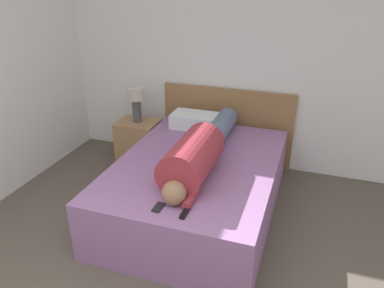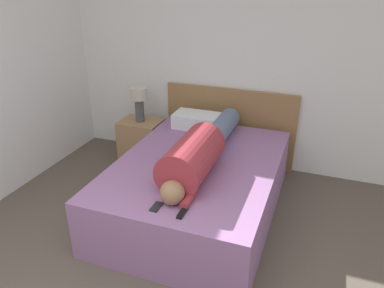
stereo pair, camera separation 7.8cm
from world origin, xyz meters
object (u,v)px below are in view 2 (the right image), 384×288
object	(u,v)px
bed	(197,187)
pillow_near_headboard	(198,121)
table_lamp	(139,99)
nightstand	(142,141)
tv_remote	(183,212)
cell_phone	(156,207)
person_lying	(200,151)

from	to	relation	value
bed	pillow_near_headboard	distance (m)	0.92
table_lamp	bed	bearing A→B (deg)	-37.75
nightstand	tv_remote	bearing A→B (deg)	-53.53
table_lamp	cell_phone	size ratio (longest dim) A/B	3.21
bed	nightstand	world-z (taller)	bed
bed	cell_phone	bearing A→B (deg)	-92.87
table_lamp	tv_remote	size ratio (longest dim) A/B	2.78
nightstand	cell_phone	world-z (taller)	cell_phone
tv_remote	pillow_near_headboard	bearing A→B (deg)	105.81
bed	tv_remote	size ratio (longest dim) A/B	13.64
bed	person_lying	size ratio (longest dim) A/B	1.14
nightstand	tv_remote	world-z (taller)	tv_remote
bed	tv_remote	distance (m)	0.90
person_lying	tv_remote	xyz separation A→B (m)	(0.12, -0.73, -0.15)
pillow_near_headboard	tv_remote	xyz separation A→B (m)	(0.46, -1.63, -0.07)
pillow_near_headboard	tv_remote	bearing A→B (deg)	-74.19
nightstand	person_lying	bearing A→B (deg)	-39.53
nightstand	table_lamp	distance (m)	0.54
table_lamp	cell_phone	distance (m)	1.91
bed	tv_remote	bearing A→B (deg)	-77.99
bed	cell_phone	distance (m)	0.87
person_lying	cell_phone	distance (m)	0.75
cell_phone	table_lamp	bearing A→B (deg)	121.27
nightstand	cell_phone	xyz separation A→B (m)	(0.98, -1.62, 0.29)
bed	person_lying	distance (m)	0.45
bed	cell_phone	world-z (taller)	cell_phone
pillow_near_headboard	bed	bearing A→B (deg)	-70.40
bed	pillow_near_headboard	bearing A→B (deg)	109.60
pillow_near_headboard	cell_phone	xyz separation A→B (m)	(0.24, -1.63, -0.08)
bed	pillow_near_headboard	world-z (taller)	pillow_near_headboard
nightstand	person_lying	size ratio (longest dim) A/B	0.30
cell_phone	bed	bearing A→B (deg)	87.13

